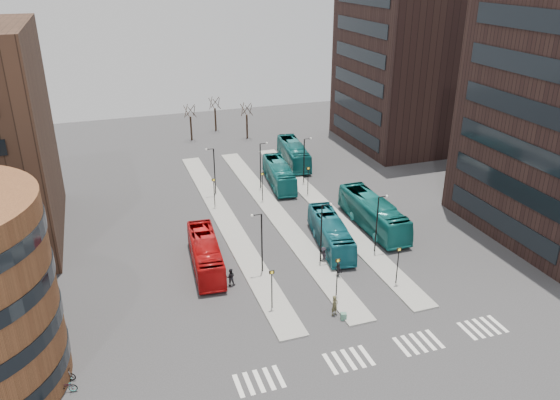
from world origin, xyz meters
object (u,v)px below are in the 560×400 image
object	(u,v)px
teal_bus_d	(293,153)
commuter_a	(231,277)
teal_bus_c	(373,213)
bicycle_far	(64,386)
suitcase	(343,316)
commuter_b	(339,270)
bicycle_mid	(64,374)
teal_bus_a	(331,233)
commuter_c	(323,254)
traveller	(335,305)
teal_bus_b	(279,174)
red_bus	(205,253)

from	to	relation	value
teal_bus_d	commuter_a	world-z (taller)	teal_bus_d
teal_bus_c	bicycle_far	size ratio (longest dim) A/B	6.81
suitcase	teal_bus_d	world-z (taller)	teal_bus_d
teal_bus_c	teal_bus_d	bearing A→B (deg)	92.84
commuter_b	bicycle_mid	world-z (taller)	commuter_b
suitcase	commuter_b	bearing A→B (deg)	85.39
suitcase	bicycle_far	distance (m)	21.79
suitcase	teal_bus_d	xyz separation A→B (m)	(9.23, 37.00, 1.29)
teal_bus_a	commuter_c	bearing A→B (deg)	-116.58
traveller	commuter_a	size ratio (longest dim) A/B	1.07
commuter_a	bicycle_far	size ratio (longest dim) A/B	0.94
teal_bus_a	teal_bus_d	size ratio (longest dim) A/B	0.93
teal_bus_b	traveller	distance (m)	29.48
commuter_b	commuter_c	size ratio (longest dim) A/B	0.97
commuter_a	commuter_b	bearing A→B (deg)	-177.70
commuter_c	red_bus	bearing A→B (deg)	-107.79
traveller	commuter_a	bearing A→B (deg)	109.06
teal_bus_a	bicycle_far	xyz separation A→B (m)	(-25.90, -13.47, -1.01)
teal_bus_b	commuter_a	size ratio (longest dim) A/B	6.31
suitcase	teal_bus_d	distance (m)	38.16
commuter_c	teal_bus_c	bearing A→B (deg)	118.20
teal_bus_c	teal_bus_d	world-z (taller)	teal_bus_c
bicycle_far	traveller	bearing A→B (deg)	-69.78
suitcase	commuter_a	world-z (taller)	commuter_a
suitcase	teal_bus_d	bearing A→B (deg)	92.25
teal_bus_a	teal_bus_b	bearing A→B (deg)	97.59
teal_bus_d	traveller	distance (m)	37.40
red_bus	commuter_a	distance (m)	4.26
teal_bus_a	bicycle_far	world-z (taller)	teal_bus_a
commuter_a	teal_bus_a	bearing A→B (deg)	-147.43
red_bus	commuter_a	bearing A→B (deg)	-64.90
teal_bus_b	commuter_b	xyz separation A→B (m)	(-2.21, -23.76, -0.74)
teal_bus_b	bicycle_far	world-z (taller)	teal_bus_b
teal_bus_d	traveller	world-z (taller)	teal_bus_d
teal_bus_d	traveller	size ratio (longest dim) A/B	6.29
teal_bus_d	bicycle_mid	bearing A→B (deg)	-122.46
commuter_b	bicycle_mid	distance (m)	24.89
teal_bus_a	commuter_c	size ratio (longest dim) A/B	6.86
teal_bus_a	red_bus	bearing A→B (deg)	-170.79
teal_bus_b	teal_bus_c	xyz separation A→B (m)	(5.77, -15.35, 0.22)
teal_bus_b	teal_bus_c	size ratio (longest dim) A/B	0.87
bicycle_mid	suitcase	bearing A→B (deg)	-66.79
teal_bus_b	bicycle_mid	bearing A→B (deg)	-124.43
traveller	teal_bus_a	bearing A→B (deg)	42.58
commuter_b	suitcase	bearing A→B (deg)	146.11
suitcase	commuter_c	bearing A→B (deg)	93.18
commuter_b	bicycle_mid	xyz separation A→B (m)	(-24.10, -6.25, -0.26)
commuter_a	commuter_b	size ratio (longest dim) A/B	1.13
teal_bus_d	suitcase	bearing A→B (deg)	-96.59
commuter_a	bicycle_far	distance (m)	17.06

